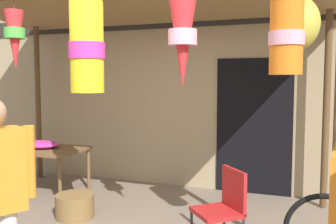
% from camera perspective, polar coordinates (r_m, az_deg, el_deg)
% --- Properties ---
extents(shop_facade, '(10.62, 0.29, 4.21)m').
position_cam_1_polar(shop_facade, '(6.02, 2.65, 8.84)').
color(shop_facade, '#9E8966').
rests_on(shop_facade, ground_plane).
extents(market_stall_canopy, '(5.05, 2.47, 2.87)m').
position_cam_1_polar(market_stall_canopy, '(4.63, -5.85, 15.30)').
color(market_stall_canopy, brown).
rests_on(market_stall_canopy, ground_plane).
extents(display_table, '(1.34, 0.82, 0.67)m').
position_cam_1_polar(display_table, '(6.00, -18.89, -5.73)').
color(display_table, brown).
rests_on(display_table, ground_plane).
extents(flower_heap_on_table, '(0.62, 0.43, 0.11)m').
position_cam_1_polar(flower_heap_on_table, '(5.97, -18.82, -4.67)').
color(flower_heap_on_table, '#D13399').
rests_on(flower_heap_on_table, display_table).
extents(folding_chair, '(0.56, 0.56, 0.84)m').
position_cam_1_polar(folding_chair, '(3.71, 8.50, -13.72)').
color(folding_chair, '#AD1E1E').
rests_on(folding_chair, ground_plane).
extents(wicker_basket_by_table, '(0.47, 0.47, 0.29)m').
position_cam_1_polar(wicker_basket_by_table, '(4.89, -13.92, -13.61)').
color(wicker_basket_by_table, brown).
rests_on(wicker_basket_by_table, ground_plane).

